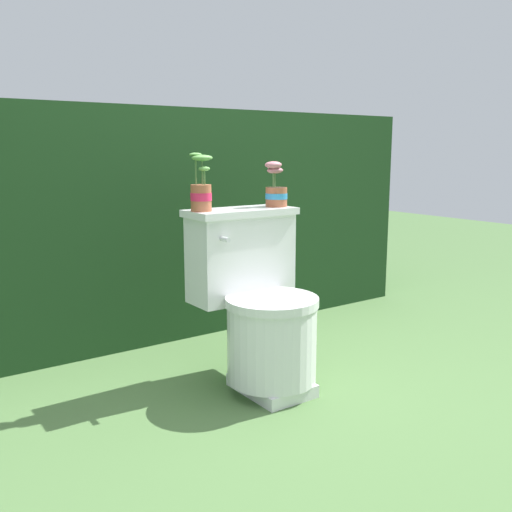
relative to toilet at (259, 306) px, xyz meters
The scene contains 5 objects.
ground_plane 0.39m from the toilet, 54.93° to the right, with size 12.00×12.00×0.00m, color #4C703D.
hedge_backdrop 1.22m from the toilet, 85.98° to the left, with size 3.10×0.90×1.24m.
toilet is the anchor object (origin of this frame).
potted_plant_left 0.55m from the toilet, 142.96° to the left, with size 0.10×0.09×0.24m.
potted_plant_midleft 0.54m from the toilet, 34.74° to the left, with size 0.10×0.10×0.20m.
Camera 1 is at (-1.47, -1.82, 1.03)m, focal length 40.00 mm.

